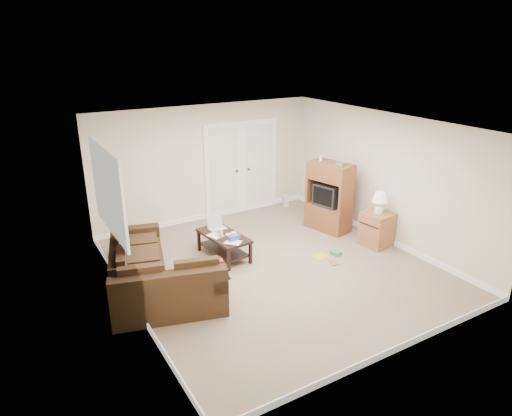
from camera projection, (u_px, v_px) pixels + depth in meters
floor at (274, 267)px, 8.01m from camera, size 5.50×5.50×0.00m
ceiling at (276, 125)px, 7.13m from camera, size 5.00×5.50×0.02m
wall_left at (125, 230)px, 6.38m from camera, size 0.02×5.50×2.50m
wall_right at (385, 178)px, 8.76m from camera, size 0.02×5.50×2.50m
wall_back at (206, 163)px, 9.79m from camera, size 5.00×0.02×2.50m
wall_front at (402, 268)px, 5.35m from camera, size 5.00×0.02×2.50m
baseboards at (274, 265)px, 7.99m from camera, size 5.00×5.50×0.10m
french_doors at (242, 168)px, 10.24m from camera, size 1.80×0.05×2.13m
window_left at (108, 190)px, 7.10m from camera, size 0.05×1.92×1.42m
sectional_sofa at (151, 275)px, 7.11m from camera, size 1.81×2.83×0.77m
coffee_table at (224, 244)px, 8.32m from camera, size 0.66×1.14×0.74m
tv_armoire at (329, 196)px, 9.37m from camera, size 0.69×0.99×1.54m
side_cabinet at (377, 226)px, 8.74m from camera, size 0.57×0.57×1.08m
space_heater at (286, 201)px, 10.83m from camera, size 0.13×0.11×0.29m
floor_magazine at (320, 256)px, 8.40m from camera, size 0.36×0.31×0.01m
floor_greenbox at (336, 253)px, 8.45m from camera, size 0.17×0.20×0.07m
floor_book at (330, 263)px, 8.13m from camera, size 0.19×0.23×0.02m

